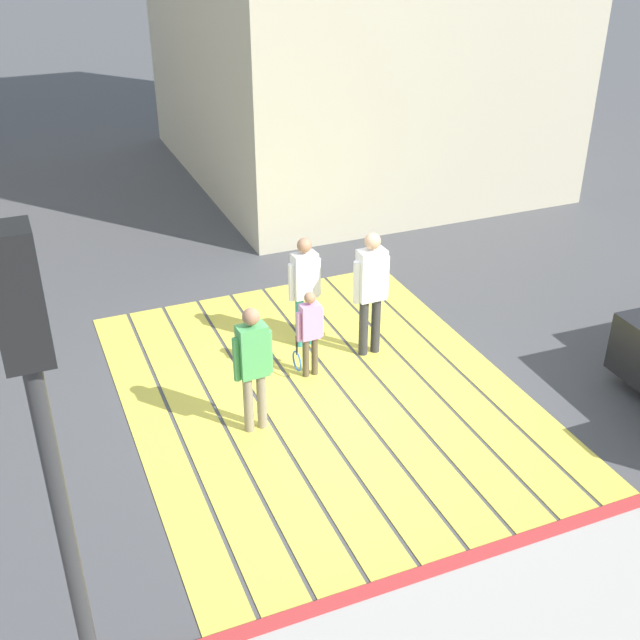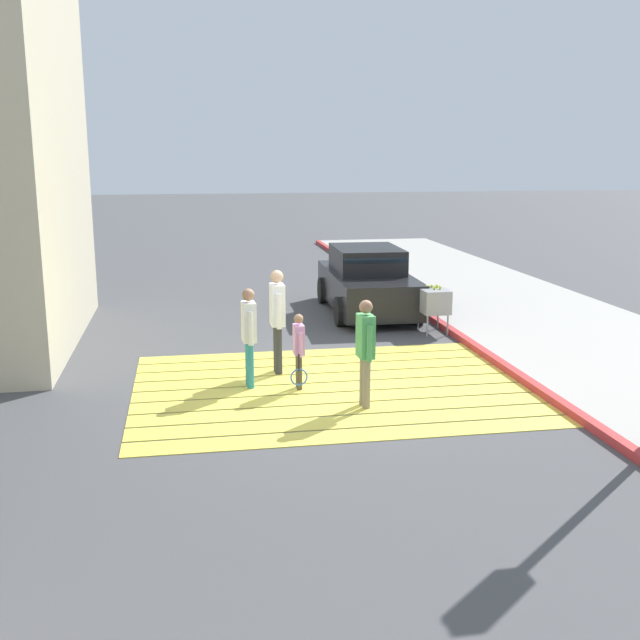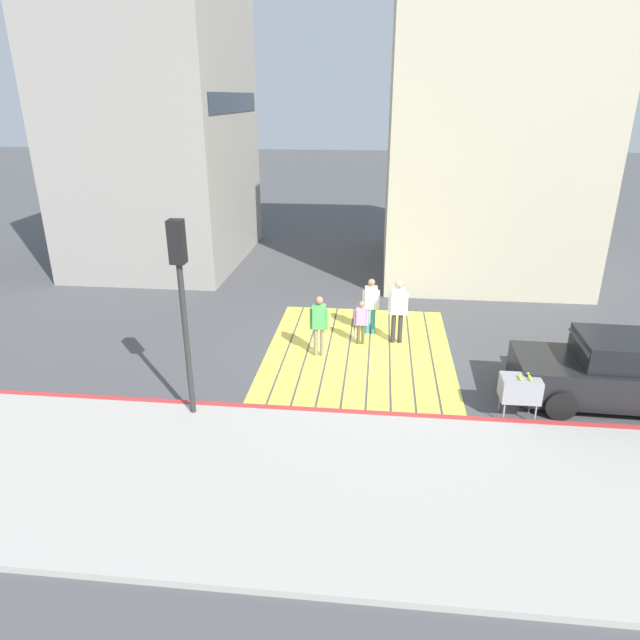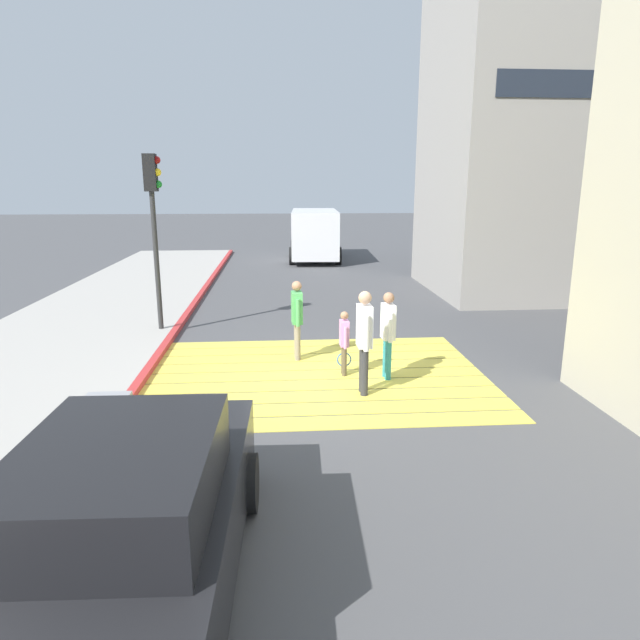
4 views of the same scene
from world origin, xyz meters
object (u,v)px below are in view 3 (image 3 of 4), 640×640
object	(u,v)px
pedestrian_adult_trailing	(398,307)
car_parked_near_curb	(618,373)
tennis_ball_cart	(520,388)
traffic_light_corner	(181,281)
pedestrian_child_with_racket	(361,321)
pedestrian_adult_lead	(319,322)
pedestrian_adult_side	(371,302)

from	to	relation	value
pedestrian_adult_trailing	car_parked_near_curb	bearing A→B (deg)	-120.02
car_parked_near_curb	pedestrian_adult_trailing	bearing A→B (deg)	59.98
car_parked_near_curb	tennis_ball_cart	world-z (taller)	car_parked_near_curb
traffic_light_corner	pedestrian_adult_trailing	world-z (taller)	traffic_light_corner
traffic_light_corner	pedestrian_child_with_racket	xyz separation A→B (m)	(4.10, -3.39, -2.33)
pedestrian_adult_lead	pedestrian_adult_trailing	xyz separation A→B (m)	(1.08, -2.04, 0.10)
pedestrian_adult_lead	pedestrian_adult_side	bearing A→B (deg)	-38.35
pedestrian_adult_lead	pedestrian_adult_trailing	world-z (taller)	pedestrian_adult_trailing
car_parked_near_curb	pedestrian_adult_lead	xyz separation A→B (m)	(1.67, 6.79, 0.23)
traffic_light_corner	pedestrian_adult_trailing	size ratio (longest dim) A/B	2.32
car_parked_near_curb	pedestrian_adult_side	xyz separation A→B (m)	(3.30, 5.50, 0.23)
traffic_light_corner	pedestrian_adult_lead	xyz separation A→B (m)	(3.24, -2.35, -2.07)
traffic_light_corner	pedestrian_child_with_racket	size ratio (longest dim) A/B	3.38
traffic_light_corner	pedestrian_child_with_racket	distance (m)	5.81
pedestrian_adult_lead	pedestrian_adult_trailing	size ratio (longest dim) A/B	0.91
pedestrian_adult_trailing	pedestrian_child_with_racket	xyz separation A→B (m)	(-0.23, 0.99, -0.36)
pedestrian_adult_lead	pedestrian_child_with_racket	size ratio (longest dim) A/B	1.32
pedestrian_adult_trailing	pedestrian_child_with_racket	distance (m)	1.08
traffic_light_corner	pedestrian_adult_side	xyz separation A→B (m)	(4.88, -3.64, -2.07)
pedestrian_child_with_racket	pedestrian_adult_lead	bearing A→B (deg)	129.27
pedestrian_adult_lead	pedestrian_adult_side	xyz separation A→B (m)	(1.64, -1.29, -0.00)
car_parked_near_curb	tennis_ball_cart	xyz separation A→B (m)	(-0.90, 2.28, -0.04)
car_parked_near_curb	pedestrian_child_with_racket	bearing A→B (deg)	66.31
car_parked_near_curb	traffic_light_corner	world-z (taller)	traffic_light_corner
car_parked_near_curb	traffic_light_corner	size ratio (longest dim) A/B	1.03
pedestrian_adult_trailing	pedestrian_adult_side	size ratio (longest dim) A/B	1.10
traffic_light_corner	tennis_ball_cart	distance (m)	7.28
tennis_ball_cart	pedestrian_child_with_racket	bearing A→B (deg)	45.39
traffic_light_corner	pedestrian_adult_trailing	bearing A→B (deg)	-45.40
traffic_light_corner	tennis_ball_cart	xyz separation A→B (m)	(0.68, -6.86, -2.34)
tennis_ball_cart	pedestrian_adult_side	world-z (taller)	pedestrian_adult_side
pedestrian_adult_trailing	pedestrian_adult_side	xyz separation A→B (m)	(0.56, 0.74, -0.10)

